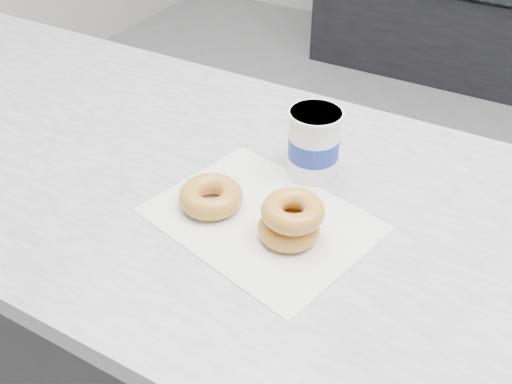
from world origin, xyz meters
The scene contains 5 objects.
ground centered at (0.00, 0.00, 0.00)m, with size 5.00×5.00×0.00m, color gray.
wax_paper centered at (-0.21, -0.65, 0.90)m, with size 0.34×0.26×0.00m, color silver.
donut_single centered at (-0.29, -0.66, 0.92)m, with size 0.11×0.11×0.04m, color orange.
donut_stack centered at (-0.15, -0.67, 0.94)m, with size 0.12×0.12×0.07m.
coffee_cup centered at (-0.19, -0.50, 0.96)m, with size 0.12×0.12×0.13m.
Camera 1 is at (0.13, -1.27, 1.50)m, focal length 40.00 mm.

